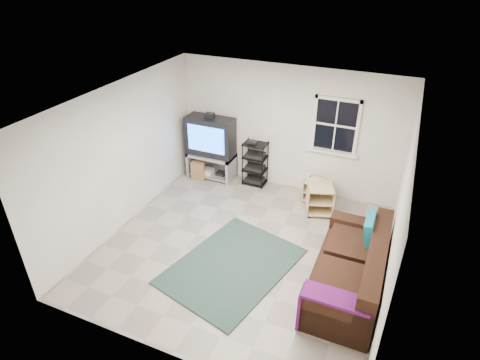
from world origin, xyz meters
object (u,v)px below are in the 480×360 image
at_px(tv_unit, 211,143).
at_px(side_table_left, 320,197).
at_px(sofa, 351,272).
at_px(av_rack, 255,166).
at_px(side_table_right, 317,189).

bearing_deg(tv_unit, side_table_left, -9.31).
xyz_separation_m(side_table_left, sofa, (0.91, -1.87, 0.03)).
bearing_deg(sofa, av_rack, 136.02).
bearing_deg(side_table_left, av_rack, 162.18).
distance_m(tv_unit, sofa, 4.16).
bearing_deg(av_rack, side_table_right, -6.39).
distance_m(side_table_right, sofa, 2.44).
relative_size(tv_unit, side_table_right, 2.93).
bearing_deg(av_rack, side_table_left, -17.82).
bearing_deg(side_table_left, tv_unit, 170.69).
bearing_deg(sofa, tv_unit, 146.46).
xyz_separation_m(tv_unit, side_table_right, (2.40, -0.08, -0.55)).
relative_size(av_rack, sofa, 0.46).
bearing_deg(side_table_right, av_rack, 173.61).
bearing_deg(av_rack, tv_unit, -175.51).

